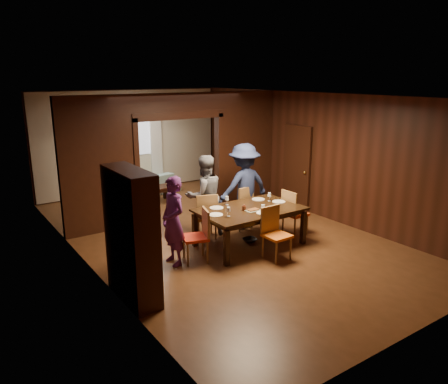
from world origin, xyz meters
TOP-DOWN VIEW (x-y plane):
  - floor at (0.00, 0.00)m, footprint 9.00×9.00m
  - ceiling at (0.00, 0.00)m, footprint 5.50×9.00m
  - room_walls at (0.00, 1.89)m, footprint 5.52×9.01m
  - person_purple at (-1.44, -0.75)m, footprint 0.40×0.60m
  - person_grey at (-0.23, 0.15)m, footprint 0.91×0.75m
  - person_navy at (0.76, 0.10)m, footprint 1.24×0.74m
  - sofa at (0.09, 3.85)m, footprint 2.07×1.04m
  - serving_bowl at (0.31, -0.70)m, footprint 0.28×0.28m
  - dining_table at (0.21, -0.82)m, footprint 2.03×1.26m
  - coffee_table at (0.06, 3.02)m, footprint 0.80×0.50m
  - chair_left at (-1.07, -0.88)m, footprint 0.55×0.55m
  - chair_right at (1.39, -0.88)m, footprint 0.45×0.45m
  - chair_far_l at (-0.30, 0.03)m, footprint 0.55×0.55m
  - chair_far_r at (0.64, 0.10)m, footprint 0.50×0.50m
  - chair_near at (0.20, -1.65)m, footprint 0.45×0.45m
  - hutch at (-2.53, -1.50)m, footprint 0.40×1.20m
  - door_right at (2.70, 0.50)m, footprint 0.06×0.90m
  - window_far at (0.00, 4.44)m, footprint 1.20×0.03m
  - curtain_left at (-0.75, 4.40)m, footprint 0.35×0.06m
  - curtain_right at (0.75, 4.40)m, footprint 0.35×0.06m
  - plate_left at (-0.57, -0.79)m, footprint 0.27×0.27m
  - plate_far_l at (-0.32, -0.43)m, footprint 0.27×0.27m
  - plate_far_r at (0.74, -0.42)m, footprint 0.27×0.27m
  - plate_right at (0.98, -0.80)m, footprint 0.27×0.27m
  - plate_near at (0.24, -1.21)m, footprint 0.27×0.27m
  - platter_a at (0.17, -0.98)m, footprint 0.30×0.20m
  - platter_b at (0.51, -1.07)m, footprint 0.30×0.20m
  - wineglass_left at (-0.42, -0.99)m, footprint 0.08×0.08m
  - wineglass_far at (-0.02, -0.37)m, footprint 0.08×0.08m
  - wineglass_right at (0.86, -0.64)m, footprint 0.08×0.08m
  - tumbler at (0.29, -1.13)m, footprint 0.07×0.07m
  - condiment_jar at (0.04, -0.86)m, footprint 0.08×0.08m

SIDE VIEW (x-z plane):
  - floor at x=0.00m, z-range 0.00..0.00m
  - coffee_table at x=0.06m, z-range 0.00..0.40m
  - sofa at x=0.09m, z-range 0.00..0.58m
  - dining_table at x=0.21m, z-range 0.00..0.76m
  - chair_left at x=-1.07m, z-range 0.00..0.97m
  - chair_right at x=1.39m, z-range 0.00..0.97m
  - chair_far_l at x=-0.30m, z-range 0.00..0.97m
  - chair_far_r at x=0.64m, z-range 0.00..0.97m
  - chair_near at x=0.20m, z-range 0.00..0.97m
  - plate_left at x=-0.57m, z-range 0.76..0.77m
  - plate_far_l at x=-0.32m, z-range 0.76..0.77m
  - plate_far_r at x=0.74m, z-range 0.76..0.77m
  - plate_right at x=0.98m, z-range 0.76..0.77m
  - plate_near at x=0.24m, z-range 0.76..0.77m
  - platter_a at x=0.17m, z-range 0.76..0.80m
  - platter_b at x=0.51m, z-range 0.76..0.80m
  - serving_bowl at x=0.31m, z-range 0.76..0.83m
  - person_purple at x=-1.44m, z-range 0.00..1.60m
  - condiment_jar at x=0.04m, z-range 0.76..0.87m
  - tumbler at x=0.29m, z-range 0.76..0.90m
  - wineglass_left at x=-0.42m, z-range 0.76..0.94m
  - wineglass_far at x=-0.02m, z-range 0.76..0.94m
  - wineglass_right at x=0.86m, z-range 0.76..0.94m
  - person_grey at x=-0.23m, z-range 0.00..1.72m
  - person_navy at x=0.76m, z-range 0.00..1.87m
  - hutch at x=-2.53m, z-range 0.00..2.00m
  - door_right at x=2.70m, z-range 0.00..2.10m
  - curtain_left at x=-0.75m, z-range 0.05..2.45m
  - curtain_right at x=0.75m, z-range 0.05..2.45m
  - room_walls at x=0.00m, z-range 0.06..2.96m
  - window_far at x=0.00m, z-range 1.05..2.35m
  - ceiling at x=0.00m, z-range 2.89..2.91m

